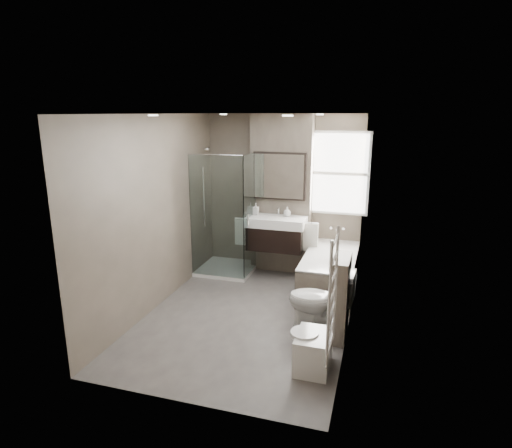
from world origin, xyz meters
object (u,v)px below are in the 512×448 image
at_px(bidet, 313,350).
at_px(toilet, 321,301).
at_px(bathtub, 330,271).
at_px(vanity, 276,233).

bearing_deg(bidet, toilet, 93.12).
distance_m(bathtub, bidet, 2.11).
distance_m(toilet, bidet, 0.84).
height_order(vanity, toilet, vanity).
height_order(vanity, bathtub, vanity).
relative_size(bathtub, toilet, 2.00).
height_order(bathtub, toilet, toilet).
distance_m(vanity, bidet, 2.69).
bearing_deg(vanity, toilet, -59.04).
xyz_separation_m(bathtub, bidet, (0.09, -2.11, -0.11)).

